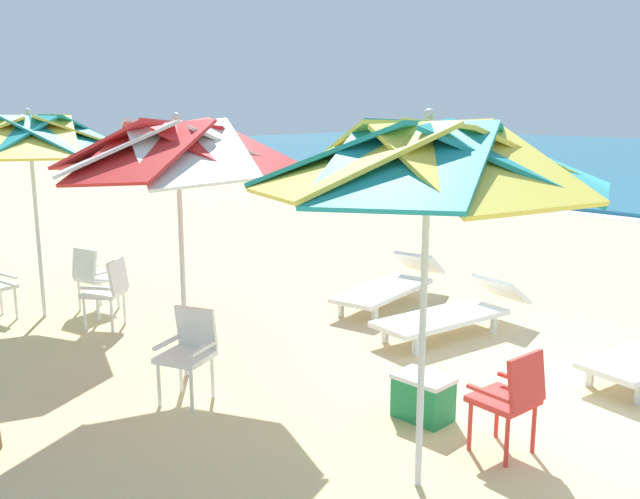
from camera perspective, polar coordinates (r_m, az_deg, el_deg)
name	(u,v)px	position (r m, az deg, el deg)	size (l,w,h in m)	color
ground_plane	(561,402)	(7.07, 18.92, -11.62)	(80.00, 80.00, 0.00)	beige
beach_umbrella_0	(428,160)	(4.74, 8.75, 7.21)	(2.45, 2.45, 2.70)	silver
plastic_chair_0	(511,396)	(5.79, 15.22, -11.37)	(0.51, 0.48, 0.87)	red
beach_umbrella_1	(178,150)	(6.92, -11.48, 7.89)	(2.51, 2.51, 2.64)	silver
plastic_chair_1	(189,349)	(6.70, -10.57, -7.92)	(0.57, 0.59, 0.87)	white
beach_umbrella_2	(30,136)	(9.50, -22.48, 8.49)	(2.62, 2.62, 2.66)	silver
plastic_chair_3	(109,289)	(9.00, -16.77, -3.07)	(0.63, 0.62, 0.87)	white
plastic_chair_4	(93,275)	(9.79, -17.91, -1.95)	(0.52, 0.55, 0.87)	white
sun_lounger_2	(453,312)	(8.57, 10.76, -5.02)	(0.99, 2.22, 0.62)	white
sun_lounger_3	(391,285)	(9.70, 5.75, -2.87)	(0.96, 2.22, 0.62)	white
cooler_box	(423,397)	(6.37, 8.36, -11.75)	(0.50, 0.34, 0.40)	#238C4C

